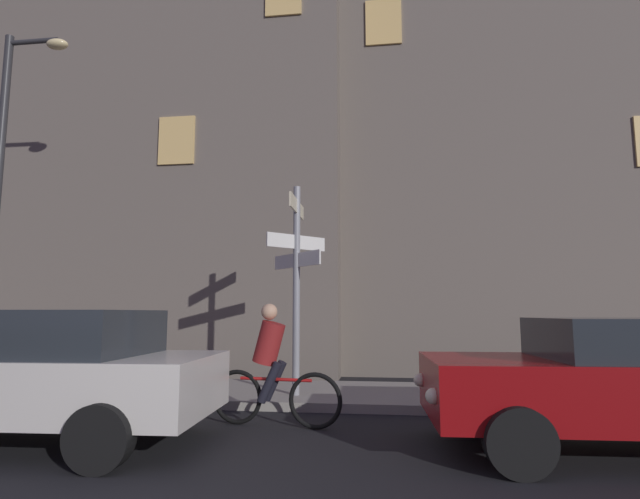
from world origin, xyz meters
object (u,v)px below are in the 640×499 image
car_near_left (27,373)px  cyclist (272,369)px  street_lamp (5,176)px  car_side_parked (629,380)px  signpost (297,270)px

car_near_left → cyclist: cyclist is taller
street_lamp → cyclist: size_ratio=3.82×
car_near_left → cyclist: bearing=26.0°
street_lamp → car_near_left: street_lamp is taller
street_lamp → car_side_parked: 10.81m
car_near_left → car_side_parked: (6.68, 0.45, -0.03)m
signpost → cyclist: signpost is taller
car_near_left → signpost: bearing=48.4°
car_near_left → cyclist: 2.89m
car_near_left → car_side_parked: size_ratio=1.07×
signpost → street_lamp: street_lamp is taller
signpost → street_lamp: size_ratio=0.51×
signpost → car_side_parked: signpost is taller
street_lamp → car_near_left: 5.64m
car_side_parked → cyclist: size_ratio=2.37×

